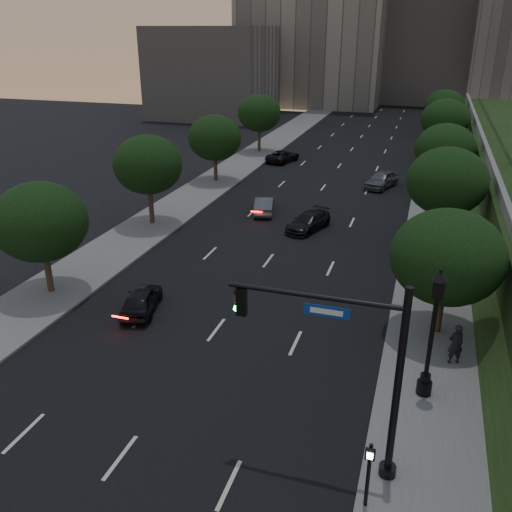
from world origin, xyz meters
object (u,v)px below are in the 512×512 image
(pedestrian_a, at_px, (456,344))
(pedestrian_b, at_px, (436,283))
(sedan_far_right, at_px, (382,179))
(traffic_signal_mast, at_px, (362,379))
(street_lamp, at_px, (431,340))
(sedan_far_left, at_px, (283,156))
(sedan_mid_left, at_px, (264,205))
(pedestrian_c, at_px, (432,250))
(sedan_near_left, at_px, (141,300))
(sedan_near_right, at_px, (308,222))

(pedestrian_a, relative_size, pedestrian_b, 1.12)
(sedan_far_right, bearing_deg, pedestrian_b, -59.03)
(traffic_signal_mast, height_order, street_lamp, traffic_signal_mast)
(traffic_signal_mast, distance_m, sedan_far_left, 45.52)
(pedestrian_a, xyz_separation_m, pedestrian_b, (-0.87, 6.36, -0.10))
(sedan_mid_left, distance_m, pedestrian_c, 14.50)
(sedan_far_left, xyz_separation_m, pedestrian_b, (16.46, -29.37, 0.35))
(sedan_far_left, bearing_deg, sedan_far_right, 163.15)
(sedan_far_left, xyz_separation_m, pedestrian_c, (16.16, -24.50, 0.34))
(street_lamp, distance_m, sedan_mid_left, 24.30)
(traffic_signal_mast, xyz_separation_m, sedan_far_left, (-14.07, 43.19, -3.03))
(pedestrian_b, height_order, pedestrian_c, pedestrian_b)
(sedan_near_left, bearing_deg, pedestrian_c, -156.56)
(sedan_near_left, distance_m, pedestrian_c, 17.97)
(sedan_near_left, xyz_separation_m, pedestrian_b, (14.55, 6.07, 0.33))
(traffic_signal_mast, xyz_separation_m, pedestrian_b, (2.39, 13.82, -2.68))
(sedan_near_left, relative_size, sedan_far_right, 0.85)
(street_lamp, height_order, pedestrian_c, street_lamp)
(pedestrian_a, relative_size, pedestrian_c, 1.14)
(traffic_signal_mast, bearing_deg, sedan_near_left, 147.50)
(sedan_far_left, xyz_separation_m, sedan_far_right, (11.43, -7.37, 0.14))
(street_lamp, distance_m, pedestrian_a, 3.26)
(street_lamp, bearing_deg, pedestrian_c, 90.03)
(street_lamp, bearing_deg, sedan_far_left, 112.85)
(sedan_near_left, distance_m, pedestrian_a, 15.42)
(sedan_mid_left, height_order, pedestrian_a, pedestrian_a)
(sedan_near_left, distance_m, sedan_near_right, 15.78)
(sedan_far_right, bearing_deg, traffic_signal_mast, -67.69)
(pedestrian_b, relative_size, pedestrian_c, 1.02)
(pedestrian_b, bearing_deg, pedestrian_a, 96.55)
(sedan_far_left, bearing_deg, pedestrian_c, 139.37)
(sedan_near_left, height_order, sedan_near_right, sedan_near_left)
(traffic_signal_mast, relative_size, sedan_mid_left, 1.72)
(sedan_near_left, bearing_deg, street_lamp, 154.36)
(sedan_mid_left, xyz_separation_m, sedan_far_left, (-3.27, 17.85, -0.03))
(pedestrian_b, bearing_deg, sedan_far_left, -61.93)
(street_lamp, bearing_deg, sedan_mid_left, 122.16)
(sedan_far_right, distance_m, pedestrian_b, 22.57)
(sedan_far_left, height_order, pedestrian_c, pedestrian_c)
(traffic_signal_mast, xyz_separation_m, sedan_mid_left, (-10.80, 25.34, -3.00))
(street_lamp, xyz_separation_m, pedestrian_a, (1.16, 2.62, -1.54))
(sedan_far_right, bearing_deg, pedestrian_c, -56.48)
(sedan_near_left, distance_m, pedestrian_b, 15.77)
(sedan_mid_left, bearing_deg, sedan_far_left, -92.48)
(sedan_near_right, relative_size, pedestrian_a, 2.33)
(street_lamp, xyz_separation_m, sedan_far_left, (-16.17, 38.36, -2.00))
(street_lamp, height_order, pedestrian_a, street_lamp)
(street_lamp, relative_size, sedan_near_left, 1.44)
(sedan_near_right, bearing_deg, sedan_far_left, 128.75)
(street_lamp, distance_m, pedestrian_b, 9.14)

